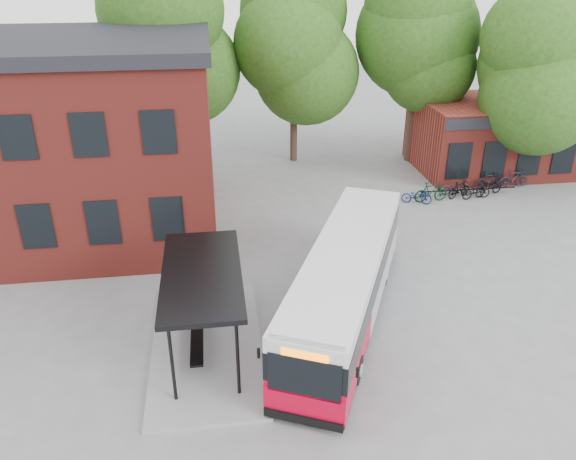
{
  "coord_description": "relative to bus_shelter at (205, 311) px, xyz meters",
  "views": [
    {
      "loc": [
        -3.93,
        -15.86,
        11.46
      ],
      "look_at": [
        -1.27,
        3.2,
        2.0
      ],
      "focal_mm": 35.0,
      "sensor_mm": 36.0,
      "label": 1
    }
  ],
  "objects": [
    {
      "name": "bicycle_5",
      "position": [
        15.31,
        11.8,
        -0.98
      ],
      "size": [
        1.58,
        0.48,
        0.94
      ],
      "primitive_type": "imported",
      "rotation": [
        0.0,
        0.0,
        1.59
      ],
      "color": "black",
      "rests_on": "ground"
    },
    {
      "name": "city_bus",
      "position": [
        4.76,
        1.04,
        -0.07
      ],
      "size": [
        6.65,
        10.87,
        2.77
      ],
      "primitive_type": null,
      "rotation": [
        0.0,
        0.0,
        -0.43
      ],
      "color": "#C10120",
      "rests_on": "ground"
    },
    {
      "name": "bicycle_6",
      "position": [
        14.86,
        10.92,
        -0.96
      ],
      "size": [
        1.99,
        1.31,
        0.99
      ],
      "primitive_type": "imported",
      "rotation": [
        0.0,
        0.0,
        1.95
      ],
      "color": "black",
      "rests_on": "ground"
    },
    {
      "name": "bus_shelter",
      "position": [
        0.0,
        0.0,
        0.0
      ],
      "size": [
        3.6,
        7.0,
        2.9
      ],
      "primitive_type": null,
      "color": "black",
      "rests_on": "ground"
    },
    {
      "name": "tree_3",
      "position": [
        17.5,
        13.0,
        3.19
      ],
      "size": [
        7.04,
        7.04,
        9.28
      ],
      "primitive_type": null,
      "color": "#224813",
      "rests_on": "ground"
    },
    {
      "name": "bicycle_4",
      "position": [
        14.01,
        10.57,
        -1.03
      ],
      "size": [
        1.66,
        0.77,
        0.84
      ],
      "primitive_type": "imported",
      "rotation": [
        0.0,
        0.0,
        1.7
      ],
      "color": "black",
      "rests_on": "ground"
    },
    {
      "name": "ground",
      "position": [
        4.5,
        1.0,
        -1.45
      ],
      "size": [
        100.0,
        100.0,
        0.0
      ],
      "primitive_type": "plane",
      "color": "slate"
    },
    {
      "name": "bicycle_2",
      "position": [
        13.19,
        11.3,
        -1.02
      ],
      "size": [
        1.68,
        0.71,
        0.86
      ],
      "primitive_type": "imported",
      "rotation": [
        0.0,
        0.0,
        1.66
      ],
      "color": "#24232B",
      "rests_on": "ground"
    },
    {
      "name": "bicycle_3",
      "position": [
        13.17,
        10.82,
        -0.99
      ],
      "size": [
        1.57,
        1.02,
        0.92
      ],
      "primitive_type": "imported",
      "rotation": [
        0.0,
        0.0,
        1.99
      ],
      "color": "black",
      "rests_on": "ground"
    },
    {
      "name": "station_building",
      "position": [
        -8.5,
        10.0,
        2.8
      ],
      "size": [
        18.4,
        10.4,
        8.5
      ],
      "primitive_type": null,
      "color": "maroon",
      "rests_on": "ground"
    },
    {
      "name": "tree_1",
      "position": [
        5.5,
        18.0,
        3.75
      ],
      "size": [
        7.92,
        7.92,
        10.4
      ],
      "primitive_type": null,
      "color": "#224813",
      "rests_on": "ground"
    },
    {
      "name": "shop_row",
      "position": [
        19.5,
        15.0,
        0.55
      ],
      "size": [
        14.0,
        6.2,
        4.0
      ],
      "primitive_type": null,
      "color": "maroon",
      "rests_on": "ground"
    },
    {
      "name": "bicycle_1",
      "position": [
        11.51,
        10.52,
        -0.91
      ],
      "size": [
        1.82,
        0.65,
        1.07
      ],
      "primitive_type": "imported",
      "rotation": [
        0.0,
        0.0,
        1.65
      ],
      "color": "black",
      "rests_on": "ground"
    },
    {
      "name": "bicycle_0",
      "position": [
        10.72,
        10.38,
        -1.05
      ],
      "size": [
        1.61,
        1.05,
        0.8
      ],
      "primitive_type": "imported",
      "rotation": [
        0.0,
        0.0,
        1.2
      ],
      "color": "navy",
      "rests_on": "ground"
    },
    {
      "name": "bike_rail",
      "position": [
        13.78,
        11.0,
        -1.26
      ],
      "size": [
        5.2,
        0.1,
        0.38
      ],
      "primitive_type": null,
      "color": "black",
      "rests_on": "ground"
    },
    {
      "name": "tree_2",
      "position": [
        12.5,
        17.0,
        4.05
      ],
      "size": [
        7.92,
        7.92,
        11.0
      ],
      "primitive_type": null,
      "color": "#224813",
      "rests_on": "ground"
    },
    {
      "name": "bicycle_7",
      "position": [
        16.69,
        11.76,
        -0.93
      ],
      "size": [
        1.77,
        0.63,
        1.05
      ],
      "primitive_type": "imported",
      "rotation": [
        0.0,
        0.0,
        1.65
      ],
      "color": "black",
      "rests_on": "ground"
    },
    {
      "name": "tree_0",
      "position": [
        -1.5,
        17.0,
        4.05
      ],
      "size": [
        7.92,
        7.92,
        11.0
      ],
      "primitive_type": null,
      "color": "#224813",
      "rests_on": "ground"
    }
  ]
}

